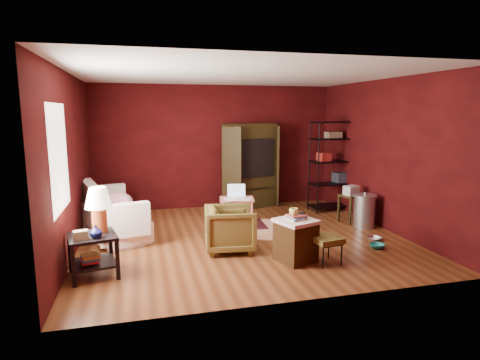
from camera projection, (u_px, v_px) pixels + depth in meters
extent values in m
cube|color=brown|center=(243.00, 238.00, 7.08)|extent=(5.50, 5.00, 0.02)
cube|color=white|center=(243.00, 74.00, 6.61)|extent=(5.50, 5.00, 0.02)
cube|color=#44090A|center=(215.00, 147.00, 9.24)|extent=(5.50, 0.02, 2.80)
cube|color=#44090A|center=(300.00, 184.00, 4.45)|extent=(5.50, 0.02, 2.80)
cube|color=#44090A|center=(70.00, 164.00, 6.18)|extent=(0.02, 5.00, 2.80)
cube|color=#44090A|center=(385.00, 155.00, 7.51)|extent=(0.02, 5.00, 2.80)
cube|color=white|center=(59.00, 158.00, 5.20)|extent=(0.02, 1.20, 1.40)
imported|color=white|center=(109.00, 214.00, 7.18)|extent=(1.34, 2.02, 0.77)
imported|color=black|center=(230.00, 227.00, 6.37)|extent=(0.80, 0.84, 0.78)
imported|color=#BABCC2|center=(375.00, 234.00, 6.90)|extent=(0.25, 0.14, 0.24)
imported|color=teal|center=(377.00, 241.00, 6.50)|extent=(0.25, 0.13, 0.24)
imported|color=#0D1145|center=(96.00, 232.00, 5.19)|extent=(0.20, 0.20, 0.16)
imported|color=#DBD86B|center=(294.00, 211.00, 5.82)|extent=(0.16, 0.14, 0.13)
cube|color=black|center=(92.00, 236.00, 5.34)|extent=(0.72, 0.72, 0.04)
cube|color=black|center=(94.00, 263.00, 5.40)|extent=(0.67, 0.67, 0.03)
cube|color=black|center=(73.00, 266.00, 5.02)|extent=(0.06, 0.06, 0.56)
cube|color=black|center=(117.00, 259.00, 5.26)|extent=(0.06, 0.06, 0.56)
cube|color=black|center=(70.00, 253.00, 5.50)|extent=(0.06, 0.06, 0.56)
cube|color=black|center=(111.00, 247.00, 5.74)|extent=(0.06, 0.06, 0.56)
cylinder|color=#C15023|center=(100.00, 220.00, 5.45)|extent=(0.24, 0.24, 0.34)
cone|color=#F2E5C6|center=(98.00, 197.00, 5.39)|extent=(0.43, 0.43, 0.28)
cube|color=olive|center=(81.00, 235.00, 5.12)|extent=(0.20, 0.16, 0.12)
cube|color=#BC2F3B|center=(89.00, 260.00, 5.37)|extent=(0.28, 0.32, 0.03)
cube|color=#2F82BC|center=(90.00, 258.00, 5.37)|extent=(0.28, 0.32, 0.03)
cube|color=gold|center=(91.00, 255.00, 5.36)|extent=(0.28, 0.32, 0.03)
cube|color=white|center=(115.00, 220.00, 7.22)|extent=(1.19, 1.99, 0.39)
cube|color=white|center=(94.00, 208.00, 7.02)|extent=(0.60, 1.85, 0.78)
cube|color=white|center=(125.00, 220.00, 6.37)|extent=(0.80, 0.35, 0.54)
cube|color=white|center=(105.00, 198.00, 7.99)|extent=(0.80, 0.35, 0.54)
ellipsoid|color=#E11F5D|center=(123.00, 209.00, 6.72)|extent=(0.61, 0.61, 0.27)
ellipsoid|color=#E11F5D|center=(116.00, 201.00, 7.18)|extent=(0.68, 0.68, 0.31)
ellipsoid|color=white|center=(112.00, 199.00, 7.62)|extent=(0.57, 0.57, 0.25)
cube|color=#40240E|center=(296.00, 242.00, 5.92)|extent=(0.62, 0.62, 0.58)
cube|color=white|center=(296.00, 221.00, 5.87)|extent=(0.66, 0.66, 0.05)
cube|color=beige|center=(296.00, 219.00, 5.86)|extent=(0.34, 0.30, 0.02)
cube|color=#4A75AE|center=(296.00, 217.00, 5.86)|extent=(0.33, 0.30, 0.02)
cube|color=#C7544A|center=(296.00, 215.00, 5.85)|extent=(0.30, 0.26, 0.02)
cube|color=black|center=(299.00, 213.00, 5.92)|extent=(0.15, 0.17, 0.02)
cube|color=black|center=(326.00, 239.00, 5.81)|extent=(0.45, 0.45, 0.08)
cube|color=black|center=(326.00, 242.00, 5.82)|extent=(0.41, 0.41, 0.02)
cylinder|color=black|center=(323.00, 258.00, 5.64)|extent=(0.02, 0.02, 0.33)
cylinder|color=black|center=(342.00, 255.00, 5.76)|extent=(0.02, 0.02, 0.33)
cylinder|color=black|center=(311.00, 251.00, 5.93)|extent=(0.02, 0.02, 0.33)
cylinder|color=black|center=(329.00, 248.00, 6.05)|extent=(0.02, 0.02, 0.33)
cylinder|color=white|center=(266.00, 229.00, 7.60)|extent=(1.64, 1.64, 0.01)
cube|color=#50151E|center=(237.00, 225.00, 7.81)|extent=(1.16, 0.81, 0.01)
cube|color=#FF7C74|center=(237.00, 199.00, 7.70)|extent=(0.72, 0.57, 0.03)
cylinder|color=#FF7C74|center=(222.00, 215.00, 7.55)|extent=(0.05, 0.05, 0.54)
cylinder|color=#FF7C74|center=(252.00, 215.00, 7.58)|extent=(0.05, 0.05, 0.54)
cylinder|color=#FF7C74|center=(222.00, 211.00, 7.91)|extent=(0.05, 0.05, 0.54)
cylinder|color=#FF7C74|center=(250.00, 210.00, 7.94)|extent=(0.05, 0.05, 0.54)
cube|color=white|center=(237.00, 197.00, 7.73)|extent=(0.38, 0.30, 0.02)
cube|color=silver|center=(236.00, 190.00, 7.82)|extent=(0.35, 0.14, 0.23)
cube|color=white|center=(230.00, 199.00, 7.58)|extent=(0.23, 0.33, 0.00)
cube|color=white|center=(245.00, 199.00, 7.61)|extent=(0.33, 0.38, 0.00)
cube|color=black|center=(249.00, 166.00, 9.29)|extent=(1.24, 0.89, 1.94)
cube|color=black|center=(252.00, 157.00, 9.17)|extent=(1.01, 0.69, 0.87)
cube|color=black|center=(232.00, 169.00, 8.74)|extent=(0.39, 0.33, 1.83)
cube|color=black|center=(278.00, 165.00, 9.34)|extent=(0.20, 0.45, 1.83)
cube|color=#2D3033|center=(250.00, 161.00, 9.23)|extent=(0.75, 0.66, 0.53)
cube|color=black|center=(256.00, 163.00, 9.01)|extent=(0.49, 0.15, 0.41)
cube|color=black|center=(250.00, 187.00, 9.33)|extent=(1.02, 0.74, 0.05)
cylinder|color=black|center=(318.00, 169.00, 8.57)|extent=(0.03, 0.03, 2.00)
cylinder|color=black|center=(355.00, 167.00, 8.88)|extent=(0.03, 0.03, 2.00)
cylinder|color=black|center=(309.00, 166.00, 8.95)|extent=(0.03, 0.03, 2.00)
cylinder|color=black|center=(345.00, 164.00, 9.25)|extent=(0.03, 0.03, 2.00)
cube|color=black|center=(331.00, 205.00, 9.06)|extent=(1.01, 0.51, 0.03)
cube|color=black|center=(331.00, 184.00, 8.98)|extent=(1.01, 0.51, 0.03)
cube|color=black|center=(332.00, 161.00, 8.89)|extent=(1.01, 0.51, 0.03)
cube|color=black|center=(333.00, 139.00, 8.81)|extent=(1.01, 0.51, 0.03)
cube|color=black|center=(334.00, 122.00, 8.75)|extent=(1.01, 0.51, 0.03)
cube|color=maroon|center=(324.00, 157.00, 8.80)|extent=(0.25, 0.30, 0.18)
cube|color=#2D2C38|center=(340.00, 177.00, 9.03)|extent=(0.30, 0.30, 0.22)
cube|color=brown|center=(333.00, 135.00, 8.80)|extent=(0.35, 0.25, 0.13)
cube|color=black|center=(351.00, 196.00, 7.99)|extent=(0.46, 0.46, 0.04)
cube|color=black|center=(350.00, 212.00, 7.82)|extent=(0.05, 0.05, 0.54)
cube|color=black|center=(362.00, 210.00, 7.98)|extent=(0.05, 0.05, 0.54)
cube|color=black|center=(339.00, 208.00, 8.09)|extent=(0.05, 0.05, 0.54)
cube|color=black|center=(350.00, 207.00, 8.25)|extent=(0.05, 0.05, 0.54)
cube|color=silver|center=(351.00, 190.00, 7.97)|extent=(0.31, 0.27, 0.19)
cylinder|color=#B7BAC0|center=(364.00, 212.00, 7.67)|extent=(0.52, 0.52, 0.60)
cylinder|color=#B7BAC0|center=(365.00, 196.00, 7.62)|extent=(0.57, 0.57, 0.04)
sphere|color=#B7BAC0|center=(365.00, 194.00, 7.61)|extent=(0.08, 0.08, 0.06)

